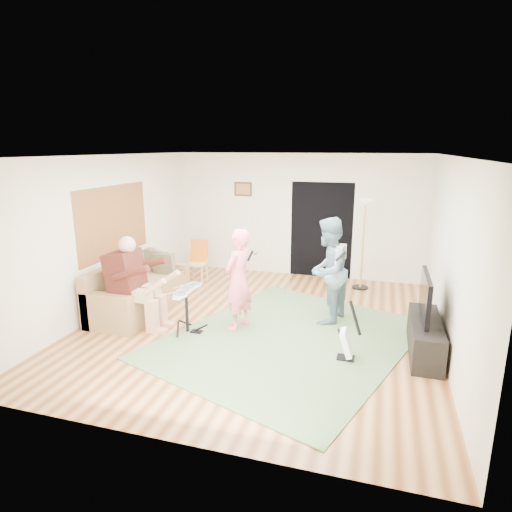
{
  "coord_description": "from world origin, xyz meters",
  "views": [
    {
      "loc": [
        1.8,
        -6.25,
        2.83
      ],
      "look_at": [
        -0.14,
        0.3,
        1.08
      ],
      "focal_mm": 30.0,
      "sensor_mm": 36.0,
      "label": 1
    }
  ],
  "objects_px": {
    "drum_kit": "(187,313)",
    "singer": "(238,280)",
    "guitarist": "(328,271)",
    "guitar_spare": "(347,343)",
    "sofa": "(136,294)",
    "tv_cabinet": "(425,337)",
    "television": "(425,296)",
    "dining_chair": "(198,267)",
    "torchiere_lamp": "(364,228)"
  },
  "relations": [
    {
      "from": "drum_kit",
      "to": "singer",
      "type": "height_order",
      "value": "singer"
    },
    {
      "from": "sofa",
      "to": "tv_cabinet",
      "type": "bearing_deg",
      "value": -4.26
    },
    {
      "from": "dining_chair",
      "to": "television",
      "type": "relative_size",
      "value": 0.87
    },
    {
      "from": "tv_cabinet",
      "to": "singer",
      "type": "bearing_deg",
      "value": 177.97
    },
    {
      "from": "torchiere_lamp",
      "to": "tv_cabinet",
      "type": "distance_m",
      "value": 3.06
    },
    {
      "from": "drum_kit",
      "to": "singer",
      "type": "xyz_separation_m",
      "value": [
        0.71,
        0.39,
        0.48
      ]
    },
    {
      "from": "dining_chair",
      "to": "television",
      "type": "xyz_separation_m",
      "value": [
        4.36,
        -2.15,
        0.53
      ]
    },
    {
      "from": "sofa",
      "to": "singer",
      "type": "relative_size",
      "value": 1.33
    },
    {
      "from": "drum_kit",
      "to": "television",
      "type": "bearing_deg",
      "value": 4.86
    },
    {
      "from": "tv_cabinet",
      "to": "drum_kit",
      "type": "bearing_deg",
      "value": -175.21
    },
    {
      "from": "sofa",
      "to": "guitarist",
      "type": "relative_size",
      "value": 1.23
    },
    {
      "from": "guitar_spare",
      "to": "tv_cabinet",
      "type": "height_order",
      "value": "guitar_spare"
    },
    {
      "from": "singer",
      "to": "torchiere_lamp",
      "type": "distance_m",
      "value": 3.17
    },
    {
      "from": "singer",
      "to": "television",
      "type": "bearing_deg",
      "value": 103.58
    },
    {
      "from": "guitar_spare",
      "to": "tv_cabinet",
      "type": "xyz_separation_m",
      "value": [
        1.03,
        0.49,
        0.0
      ]
    },
    {
      "from": "singer",
      "to": "tv_cabinet",
      "type": "bearing_deg",
      "value": 103.62
    },
    {
      "from": "guitarist",
      "to": "tv_cabinet",
      "type": "distance_m",
      "value": 1.78
    },
    {
      "from": "torchiere_lamp",
      "to": "dining_chair",
      "type": "distance_m",
      "value": 3.55
    },
    {
      "from": "dining_chair",
      "to": "television",
      "type": "bearing_deg",
      "value": -30.18
    },
    {
      "from": "sofa",
      "to": "guitarist",
      "type": "height_order",
      "value": "guitarist"
    },
    {
      "from": "television",
      "to": "tv_cabinet",
      "type": "bearing_deg",
      "value": -0.0
    },
    {
      "from": "dining_chair",
      "to": "drum_kit",
      "type": "bearing_deg",
      "value": -73.53
    },
    {
      "from": "torchiere_lamp",
      "to": "guitarist",
      "type": "bearing_deg",
      "value": -103.21
    },
    {
      "from": "singer",
      "to": "guitarist",
      "type": "distance_m",
      "value": 1.47
    },
    {
      "from": "torchiere_lamp",
      "to": "tv_cabinet",
      "type": "relative_size",
      "value": 1.31
    },
    {
      "from": "television",
      "to": "torchiere_lamp",
      "type": "bearing_deg",
      "value": 109.84
    },
    {
      "from": "torchiere_lamp",
      "to": "sofa",
      "type": "bearing_deg",
      "value": -148.14
    },
    {
      "from": "singer",
      "to": "torchiere_lamp",
      "type": "bearing_deg",
      "value": 161.55
    },
    {
      "from": "sofa",
      "to": "tv_cabinet",
      "type": "xyz_separation_m",
      "value": [
        4.8,
        -0.36,
        -0.04
      ]
    },
    {
      "from": "torchiere_lamp",
      "to": "dining_chair",
      "type": "xyz_separation_m",
      "value": [
        -3.38,
        -0.56,
        -0.93
      ]
    },
    {
      "from": "sofa",
      "to": "guitar_spare",
      "type": "distance_m",
      "value": 3.86
    },
    {
      "from": "guitarist",
      "to": "torchiere_lamp",
      "type": "distance_m",
      "value": 2.02
    },
    {
      "from": "singer",
      "to": "television",
      "type": "height_order",
      "value": "singer"
    },
    {
      "from": "drum_kit",
      "to": "torchiere_lamp",
      "type": "relative_size",
      "value": 0.41
    },
    {
      "from": "sofa",
      "to": "guitar_spare",
      "type": "xyz_separation_m",
      "value": [
        3.77,
        -0.84,
        -0.05
      ]
    },
    {
      "from": "guitar_spare",
      "to": "dining_chair",
      "type": "distance_m",
      "value": 4.28
    },
    {
      "from": "singer",
      "to": "television",
      "type": "xyz_separation_m",
      "value": [
        2.74,
        -0.1,
        0.04
      ]
    },
    {
      "from": "guitar_spare",
      "to": "drum_kit",
      "type": "bearing_deg",
      "value": 175.56
    },
    {
      "from": "drum_kit",
      "to": "torchiere_lamp",
      "type": "bearing_deg",
      "value": 50.42
    },
    {
      "from": "drum_kit",
      "to": "torchiere_lamp",
      "type": "height_order",
      "value": "torchiere_lamp"
    },
    {
      "from": "guitarist",
      "to": "guitar_spare",
      "type": "relative_size",
      "value": 2.04
    },
    {
      "from": "guitar_spare",
      "to": "television",
      "type": "relative_size",
      "value": 0.83
    },
    {
      "from": "tv_cabinet",
      "to": "television",
      "type": "bearing_deg",
      "value": 180.0
    },
    {
      "from": "sofa",
      "to": "guitarist",
      "type": "distance_m",
      "value": 3.39
    },
    {
      "from": "torchiere_lamp",
      "to": "television",
      "type": "distance_m",
      "value": 2.9
    },
    {
      "from": "guitarist",
      "to": "television",
      "type": "height_order",
      "value": "guitarist"
    },
    {
      "from": "dining_chair",
      "to": "singer",
      "type": "bearing_deg",
      "value": -55.58
    },
    {
      "from": "drum_kit",
      "to": "singer",
      "type": "distance_m",
      "value": 0.95
    },
    {
      "from": "singer",
      "to": "guitarist",
      "type": "relative_size",
      "value": 0.93
    },
    {
      "from": "drum_kit",
      "to": "television",
      "type": "xyz_separation_m",
      "value": [
        3.45,
        0.29,
        0.52
      ]
    }
  ]
}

